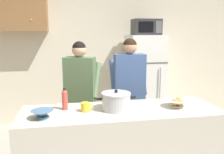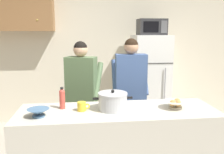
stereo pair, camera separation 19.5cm
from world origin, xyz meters
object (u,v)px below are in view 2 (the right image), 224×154
(coffee_mug, at_px, (82,106))
(microwave, at_px, (152,27))
(empty_bowl, at_px, (38,112))
(person_near_pot, at_px, (82,86))
(person_by_sink, at_px, (131,84))
(cooking_pot, at_px, (113,101))
(bottle_near_edge, at_px, (62,98))
(bread_bowl, at_px, (175,104))
(refrigerator, at_px, (150,81))

(coffee_mug, bearing_deg, microwave, 55.84)
(empty_bowl, bearing_deg, person_near_pot, 66.86)
(person_by_sink, distance_m, cooking_pot, 0.85)
(cooking_pot, distance_m, bottle_near_edge, 0.54)
(coffee_mug, bearing_deg, person_by_sink, 49.40)
(microwave, height_order, coffee_mug, microwave)
(bottle_near_edge, bearing_deg, bread_bowl, -6.30)
(microwave, distance_m, person_by_sink, 1.42)
(microwave, height_order, person_near_pot, microwave)
(coffee_mug, height_order, bottle_near_edge, bottle_near_edge)
(refrigerator, relative_size, person_by_sink, 1.02)
(refrigerator, distance_m, empty_bowl, 2.57)
(empty_bowl, distance_m, bottle_near_edge, 0.32)
(person_near_pot, xyz_separation_m, bottle_near_edge, (-0.20, -0.72, 0.04))
(coffee_mug, xyz_separation_m, empty_bowl, (-0.42, -0.13, -0.00))
(bread_bowl, relative_size, empty_bowl, 1.21)
(microwave, relative_size, person_by_sink, 0.29)
(refrigerator, bearing_deg, bottle_near_edge, -129.67)
(refrigerator, distance_m, person_near_pot, 1.61)
(refrigerator, relative_size, coffee_mug, 12.76)
(coffee_mug, bearing_deg, person_near_pot, 90.65)
(refrigerator, height_order, person_by_sink, refrigerator)
(refrigerator, bearing_deg, microwave, -89.93)
(person_near_pot, distance_m, empty_bowl, 1.04)
(microwave, bearing_deg, person_near_pot, -141.33)
(refrigerator, xyz_separation_m, microwave, (0.00, -0.02, 0.98))
(cooking_pot, xyz_separation_m, bottle_near_edge, (-0.53, 0.10, 0.02))
(person_near_pot, bearing_deg, bread_bowl, -40.33)
(refrigerator, height_order, bread_bowl, refrigerator)
(empty_bowl, height_order, bottle_near_edge, bottle_near_edge)
(person_by_sink, relative_size, coffee_mug, 12.56)
(coffee_mug, relative_size, empty_bowl, 0.61)
(refrigerator, relative_size, microwave, 3.48)
(microwave, relative_size, cooking_pot, 1.15)
(bread_bowl, bearing_deg, microwave, 82.74)
(microwave, xyz_separation_m, coffee_mug, (-1.23, -1.81, -0.84))
(refrigerator, height_order, bottle_near_edge, refrigerator)
(bottle_near_edge, bearing_deg, refrigerator, 50.33)
(microwave, bearing_deg, coffee_mug, -124.16)
(person_by_sink, xyz_separation_m, bread_bowl, (0.33, -0.81, -0.06))
(person_near_pot, height_order, cooking_pot, person_near_pot)
(microwave, distance_m, cooking_pot, 2.18)
(person_near_pot, height_order, empty_bowl, person_near_pot)
(coffee_mug, bearing_deg, bottle_near_edge, 154.00)
(empty_bowl, xyz_separation_m, bottle_near_edge, (0.21, 0.23, 0.07))
(person_near_pot, bearing_deg, microwave, 38.67)
(cooking_pot, distance_m, empty_bowl, 0.75)
(person_by_sink, xyz_separation_m, empty_bowl, (-1.08, -0.91, -0.06))
(microwave, xyz_separation_m, empty_bowl, (-1.65, -1.95, -0.85))
(microwave, distance_m, empty_bowl, 2.69)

